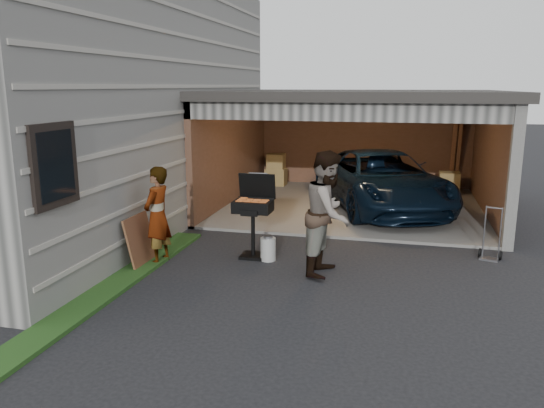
{
  "coord_description": "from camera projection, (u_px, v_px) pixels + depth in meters",
  "views": [
    {
      "loc": [
        1.93,
        -6.74,
        3.01
      ],
      "look_at": [
        -0.09,
        1.34,
        1.15
      ],
      "focal_mm": 35.0,
      "sensor_mm": 36.0,
      "label": 1
    }
  ],
  "objects": [
    {
      "name": "garage",
      "position": [
        357.0,
        132.0,
        13.33
      ],
      "size": [
        6.8,
        6.3,
        2.9
      ],
      "color": "#605E59",
      "rests_on": "ground"
    },
    {
      "name": "house",
      "position": [
        49.0,
        97.0,
        12.1
      ],
      "size": [
        7.0,
        11.0,
        5.5
      ],
      "primitive_type": "cube",
      "color": "#474744",
      "rests_on": "ground"
    },
    {
      "name": "bbq_grill",
      "position": [
        253.0,
        209.0,
        9.37
      ],
      "size": [
        0.66,
        0.58,
        1.48
      ],
      "color": "black",
      "rests_on": "ground"
    },
    {
      "name": "hand_truck",
      "position": [
        490.0,
        249.0,
        9.38
      ],
      "size": [
        0.42,
        0.37,
        0.95
      ],
      "rotation": [
        0.0,
        0.0,
        -0.29
      ],
      "color": "gray",
      "rests_on": "ground"
    },
    {
      "name": "woman",
      "position": [
        157.0,
        216.0,
        9.05
      ],
      "size": [
        0.46,
        0.65,
        1.69
      ],
      "primitive_type": "imported",
      "rotation": [
        0.0,
        0.0,
        -1.67
      ],
      "color": "silver",
      "rests_on": "ground"
    },
    {
      "name": "man",
      "position": [
        328.0,
        213.0,
        8.51
      ],
      "size": [
        0.89,
        1.07,
        2.02
      ],
      "primitive_type": "imported",
      "rotation": [
        0.0,
        0.0,
        1.43
      ],
      "color": "#412A19",
      "rests_on": "ground"
    },
    {
      "name": "minivan",
      "position": [
        381.0,
        183.0,
        12.92
      ],
      "size": [
        4.04,
        5.55,
        1.4
      ],
      "primitive_type": "imported",
      "rotation": [
        0.0,
        0.0,
        0.38
      ],
      "color": "black",
      "rests_on": "ground"
    },
    {
      "name": "ground",
      "position": [
        255.0,
        304.0,
        7.49
      ],
      "size": [
        80.0,
        80.0,
        0.0
      ],
      "primitive_type": "plane",
      "color": "black",
      "rests_on": "ground"
    },
    {
      "name": "groundcover_strip",
      "position": [
        73.0,
        314.0,
        7.07
      ],
      "size": [
        0.5,
        8.0,
        0.06
      ],
      "primitive_type": "cube",
      "color": "#193814",
      "rests_on": "ground"
    },
    {
      "name": "propane_tank",
      "position": [
        268.0,
        249.0,
        9.31
      ],
      "size": [
        0.3,
        0.3,
        0.41
      ],
      "primitive_type": "cylinder",
      "rotation": [
        0.0,
        0.0,
        -0.1
      ],
      "color": "beige",
      "rests_on": "ground"
    },
    {
      "name": "plywood_panel",
      "position": [
        140.0,
        241.0,
        9.0
      ],
      "size": [
        0.22,
        0.79,
        0.87
      ],
      "primitive_type": "cube",
      "rotation": [
        0.0,
        -0.21,
        0.0
      ],
      "color": "#562F1D",
      "rests_on": "ground"
    }
  ]
}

